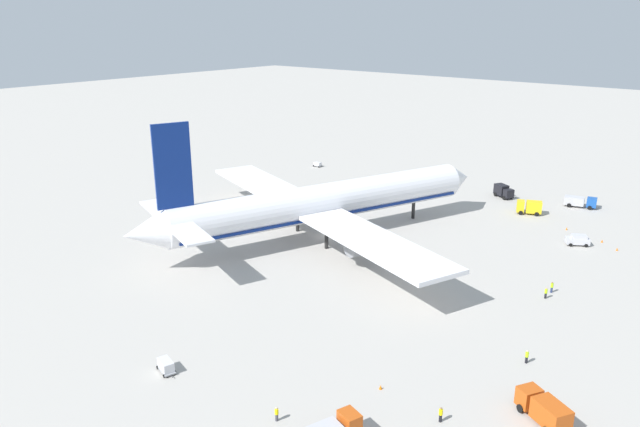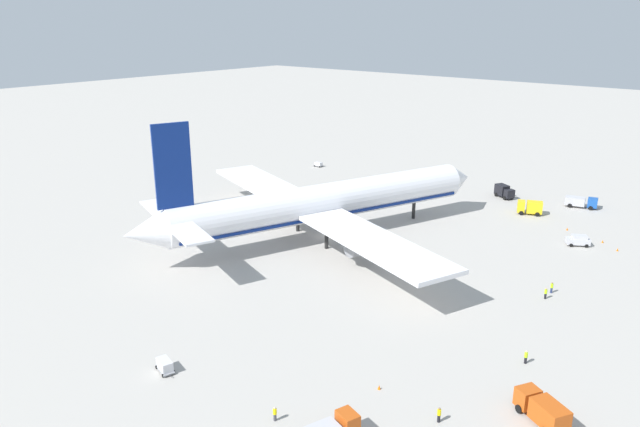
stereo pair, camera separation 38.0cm
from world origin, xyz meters
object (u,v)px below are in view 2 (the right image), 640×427
(baggage_cart_0, at_px, (318,164))
(ground_worker_4, at_px, (275,414))
(service_truck_2, at_px, (504,191))
(service_van, at_px, (578,240))
(service_truck_4, at_px, (542,409))
(service_truck_1, at_px, (581,202))
(ground_worker_1, at_px, (552,287))
(airliner, at_px, (320,203))
(baggage_cart_1, at_px, (165,365))
(traffic_cone_4, at_px, (361,178))
(ground_worker_0, at_px, (546,293))
(service_truck_3, at_px, (530,207))
(traffic_cone_0, at_px, (379,387))
(traffic_cone_3, at_px, (618,250))
(ground_worker_2, at_px, (526,357))
(ground_worker_3, at_px, (439,415))
(traffic_cone_2, at_px, (567,229))
(traffic_cone_1, at_px, (603,241))

(baggage_cart_0, xyz_separation_m, ground_worker_4, (-88.03, -67.96, 0.12))
(service_truck_2, xyz_separation_m, service_van, (-20.58, -23.25, -0.50))
(service_truck_2, distance_m, service_truck_4, 83.48)
(service_truck_1, bearing_deg, ground_worker_1, -167.27)
(airliner, xyz_separation_m, service_truck_4, (-27.27, -52.48, -5.23))
(baggage_cart_1, bearing_deg, traffic_cone_4, 21.86)
(ground_worker_0, bearing_deg, service_truck_4, -160.42)
(service_truck_3, distance_m, traffic_cone_4, 44.46)
(traffic_cone_0, relative_size, traffic_cone_3, 1.00)
(ground_worker_0, xyz_separation_m, ground_worker_2, (-18.96, -4.63, -0.02))
(ground_worker_3, bearing_deg, traffic_cone_4, 40.90)
(airliner, xyz_separation_m, ground_worker_0, (1.44, -42.27, -5.88))
(traffic_cone_3, bearing_deg, service_van, 105.15)
(airliner, bearing_deg, ground_worker_4, -144.97)
(service_van, bearing_deg, traffic_cone_3, -74.85)
(service_truck_3, distance_m, ground_worker_4, 84.09)
(airliner, distance_m, ground_worker_2, 50.40)
(ground_worker_3, bearing_deg, traffic_cone_0, 84.18)
(ground_worker_4, distance_m, traffic_cone_3, 74.67)
(service_truck_1, bearing_deg, service_truck_2, 102.59)
(service_truck_1, bearing_deg, traffic_cone_2, -170.41)
(ground_worker_3, bearing_deg, ground_worker_4, 129.11)
(service_truck_1, relative_size, service_truck_2, 1.30)
(service_truck_2, bearing_deg, ground_worker_4, -170.27)
(airliner, relative_size, traffic_cone_0, 129.44)
(traffic_cone_3, xyz_separation_m, traffic_cone_4, (11.03, 64.62, 0.00))
(airliner, height_order, service_truck_3, airliner)
(service_truck_4, bearing_deg, ground_worker_3, 129.85)
(ground_worker_2, distance_m, traffic_cone_3, 46.28)
(baggage_cart_0, height_order, ground_worker_1, ground_worker_1)
(service_truck_3, bearing_deg, airliner, 147.55)
(ground_worker_1, bearing_deg, traffic_cone_3, -6.64)
(ground_worker_1, distance_m, traffic_cone_3, 24.88)
(service_truck_3, bearing_deg, traffic_cone_1, -114.80)
(service_truck_4, bearing_deg, service_truck_1, 14.92)
(service_truck_2, xyz_separation_m, ground_worker_1, (-43.56, -26.74, -0.65))
(service_truck_4, bearing_deg, traffic_cone_2, 16.35)
(service_truck_4, xyz_separation_m, traffic_cone_2, (61.44, 18.03, -1.25))
(ground_worker_3, xyz_separation_m, traffic_cone_0, (0.81, 7.96, -0.59))
(service_truck_2, distance_m, ground_worker_1, 51.11)
(traffic_cone_4, bearing_deg, service_truck_2, -77.40)
(baggage_cart_1, distance_m, traffic_cone_3, 80.85)
(service_truck_3, bearing_deg, traffic_cone_3, -117.41)
(service_truck_2, bearing_deg, airliner, 161.96)
(ground_worker_0, height_order, ground_worker_3, ground_worker_0)
(airliner, xyz_separation_m, traffic_cone_3, (28.72, -45.10, -6.48))
(service_truck_3, xyz_separation_m, traffic_cone_3, (-10.47, -20.19, -1.33))
(service_truck_1, xyz_separation_m, baggage_cart_1, (-97.49, 16.57, -0.50))
(service_van, relative_size, ground_worker_4, 2.75)
(service_truck_2, bearing_deg, traffic_cone_2, -125.27)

